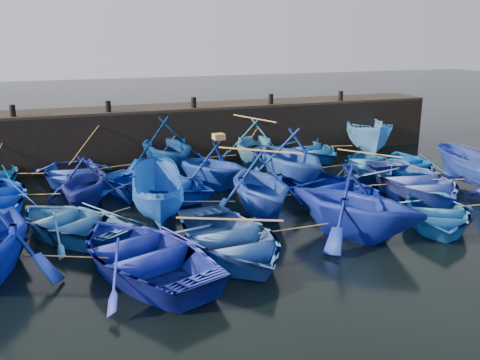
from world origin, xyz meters
name	(u,v)px	position (x,y,z in m)	size (l,w,h in m)	color
ground	(274,225)	(0.00, 0.00, 0.00)	(120.00, 120.00, 0.00)	black
quay_wall	(190,133)	(0.00, 10.50, 1.25)	(26.00, 2.50, 2.50)	black
quay_top	(189,107)	(0.00, 10.50, 2.56)	(26.00, 2.50, 0.12)	black
bollard_0	(13,111)	(-8.00, 9.60, 2.87)	(0.24, 0.24, 0.50)	black
bollard_1	(108,106)	(-4.00, 9.60, 2.87)	(0.24, 0.24, 0.50)	black
bollard_2	(194,102)	(0.00, 9.60, 2.87)	(0.24, 0.24, 0.50)	black
bollard_3	(271,99)	(4.00, 9.60, 2.87)	(0.24, 0.24, 0.50)	black
bollard_4	(341,96)	(8.00, 9.60, 2.87)	(0.24, 0.24, 0.50)	black
boat_1	(71,173)	(-5.94, 7.37, 0.49)	(3.37, 4.71, 0.98)	#1631B4
boat_2	(166,145)	(-1.77, 7.90, 1.25)	(4.10, 4.76, 2.50)	navy
boat_3	(254,142)	(2.41, 7.87, 1.10)	(3.60, 4.18, 2.20)	teal
boat_4	(307,149)	(5.42, 8.23, 0.50)	(3.43, 4.79, 0.99)	#155196
boat_5	(368,136)	(8.68, 7.85, 0.99)	(1.93, 5.13, 1.98)	blue
boat_7	(86,180)	(-5.56, 4.20, 0.96)	(3.13, 3.63, 1.91)	navy
boat_8	(158,185)	(-2.92, 4.25, 0.52)	(3.61, 5.04, 1.05)	#0B36CE
boat_9	(212,164)	(-0.59, 4.87, 0.99)	(3.23, 3.74, 1.97)	#0F33A2
boat_10	(290,156)	(2.58, 4.28, 1.21)	(3.97, 4.61, 2.43)	#163EAC
boat_11	(368,164)	(6.55, 4.52, 0.46)	(3.18, 4.45, 0.92)	#11498B
boat_12	(408,164)	(8.23, 3.96, 0.45)	(3.11, 4.34, 0.90)	blue
boat_14	(72,222)	(-6.25, 1.25, 0.47)	(3.25, 4.54, 0.94)	#265CA1
boat_15	(157,195)	(-3.47, 1.79, 0.88)	(1.71, 4.53, 1.75)	#1147A6
boat_16	(260,183)	(0.00, 1.22, 1.11)	(3.64, 4.23, 2.22)	#173CBF
boat_17	(335,189)	(3.06, 1.38, 0.53)	(3.65, 5.10, 1.06)	#01128B
boat_18	(413,181)	(6.39, 1.20, 0.58)	(4.03, 5.63, 1.17)	#3048BC
boat_21	(144,253)	(-4.63, -2.13, 0.56)	(3.89, 5.43, 1.13)	#12209E
boat_22	(229,238)	(-2.17, -1.85, 0.53)	(3.66, 5.12, 1.06)	#244E97
boat_23	(355,201)	(1.89, -1.82, 1.16)	(3.81, 4.41, 2.32)	#0D219B
boat_24	(436,213)	(4.91, -1.89, 0.45)	(3.08, 4.30, 0.89)	blue
wooden_crate	(219,137)	(-0.29, 4.87, 2.09)	(0.44, 0.46, 0.23)	olive
mooring_ropes	(225,165)	(0.01, 4.97, 0.88)	(17.79, 11.67, 2.10)	tan
loose_oars	(284,154)	(1.70, 2.94, 1.63)	(10.98, 11.81, 1.36)	#99724C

